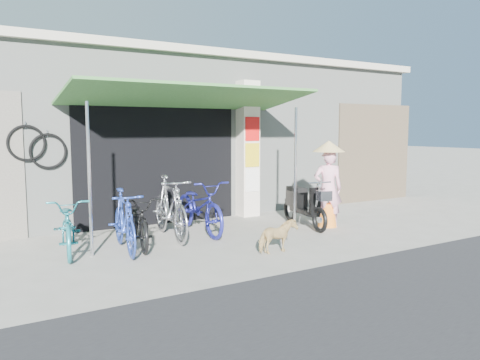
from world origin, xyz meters
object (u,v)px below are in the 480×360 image
bike_black (139,221)px  moped (303,205)px  bike_blue (124,221)px  nun (328,184)px  bike_navy (200,206)px  street_dog (278,236)px  bike_silver (170,207)px  bike_teal (68,225)px

bike_black → moped: size_ratio=0.97×
bike_blue → nun: bearing=4.0°
bike_navy → street_dog: (0.42, -1.93, -0.24)m
bike_silver → nun: 3.18m
moped → nun: (0.41, -0.26, 0.41)m
bike_silver → bike_navy: (0.65, 0.14, -0.06)m
bike_teal → moped: (4.45, -0.24, -0.01)m
bike_navy → moped: 2.11m
bike_blue → nun: size_ratio=0.96×
bike_blue → moped: (3.66, 0.08, -0.06)m
street_dog → bike_silver: bearing=28.5°
bike_navy → street_dog: 1.99m
bike_blue → street_dog: 2.44m
street_dog → moped: size_ratio=0.37×
bike_black → nun: 3.81m
bike_navy → bike_teal: bearing=-172.6°
bike_silver → moped: (2.69, -0.39, -0.12)m
bike_navy → nun: nun is taller
bike_navy → moped: (2.05, -0.52, -0.07)m
bike_black → bike_silver: bearing=32.5°
bike_black → moped: bearing=7.9°
bike_black → bike_navy: bike_navy is taller
bike_black → bike_navy: 1.38m
street_dog → moped: 2.15m
bike_black → street_dog: 2.31m
nun → bike_teal: bearing=27.5°
bike_teal → bike_silver: 1.77m
moped → nun: size_ratio=0.99×
bike_teal → nun: 4.91m
bike_black → nun: nun is taller
moped → bike_black: bearing=-172.0°
bike_navy → street_dog: bearing=-76.9°
bike_black → bike_navy: bearing=27.4°
bike_blue → bike_teal: bearing=164.1°
bike_navy → moped: bike_navy is taller
bike_silver → bike_navy: bike_silver is taller
bike_black → bike_silver: bike_silver is taller
bike_blue → bike_black: bearing=38.5°
bike_silver → bike_navy: size_ratio=0.97×
moped → nun: 0.64m
bike_blue → bike_silver: (0.97, 0.47, 0.07)m
nun → moped: bearing=0.7°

